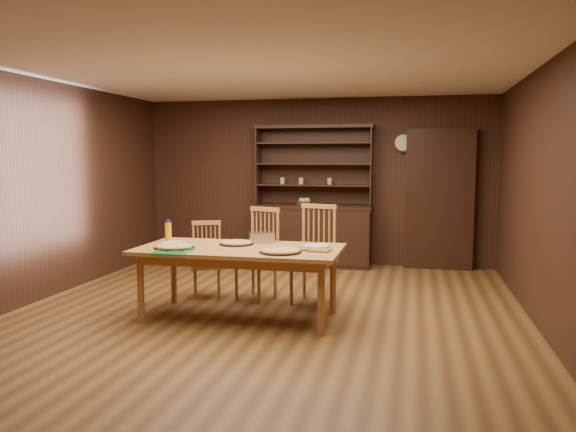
% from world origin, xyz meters
% --- Properties ---
extents(floor, '(6.00, 6.00, 0.00)m').
position_xyz_m(floor, '(0.00, 0.00, 0.00)').
color(floor, brown).
rests_on(floor, ground).
extents(room_shell, '(6.00, 6.00, 6.00)m').
position_xyz_m(room_shell, '(0.00, 0.00, 1.58)').
color(room_shell, silver).
rests_on(room_shell, floor).
extents(china_hutch, '(1.84, 0.52, 2.17)m').
position_xyz_m(china_hutch, '(-0.00, 2.75, 0.60)').
color(china_hutch, black).
rests_on(china_hutch, floor).
extents(doorway, '(1.00, 0.18, 2.10)m').
position_xyz_m(doorway, '(1.90, 2.90, 1.05)').
color(doorway, black).
rests_on(doorway, floor).
extents(wall_clock, '(0.30, 0.05, 0.30)m').
position_xyz_m(wall_clock, '(1.35, 2.96, 1.90)').
color(wall_clock, black).
rests_on(wall_clock, room_shell).
extents(dining_table, '(2.11, 1.05, 0.75)m').
position_xyz_m(dining_table, '(-0.23, -0.28, 0.68)').
color(dining_table, '#B2703D').
rests_on(dining_table, floor).
extents(chair_left, '(0.47, 0.46, 0.91)m').
position_xyz_m(chair_left, '(-0.92, 0.57, 0.48)').
color(chair_left, '#C69044').
rests_on(chair_left, floor).
extents(chair_center, '(0.57, 0.56, 1.09)m').
position_xyz_m(chair_center, '(-0.25, 0.59, 0.58)').
color(chair_center, '#C69044').
rests_on(chair_center, floor).
extents(chair_right, '(0.57, 0.55, 1.14)m').
position_xyz_m(chair_right, '(0.42, 0.56, 0.61)').
color(chair_right, '#C69044').
rests_on(chair_right, floor).
extents(pizza_left, '(0.42, 0.42, 0.04)m').
position_xyz_m(pizza_left, '(-0.87, -0.48, 0.77)').
color(pizza_left, black).
rests_on(pizza_left, dining_table).
extents(pizza_right, '(0.42, 0.42, 0.04)m').
position_xyz_m(pizza_right, '(0.26, -0.50, 0.77)').
color(pizza_right, black).
rests_on(pizza_right, dining_table).
extents(pizza_center, '(0.37, 0.37, 0.04)m').
position_xyz_m(pizza_center, '(-0.32, -0.10, 0.77)').
color(pizza_center, black).
rests_on(pizza_center, dining_table).
extents(cooling_rack, '(0.44, 0.44, 0.02)m').
position_xyz_m(cooling_rack, '(-0.78, -0.71, 0.76)').
color(cooling_rack, '#0B913A').
rests_on(cooling_rack, dining_table).
extents(plate_left, '(0.26, 0.26, 0.02)m').
position_xyz_m(plate_left, '(-1.02, -0.17, 0.76)').
color(plate_left, silver).
rests_on(plate_left, dining_table).
extents(plate_right, '(0.29, 0.29, 0.02)m').
position_xyz_m(plate_right, '(0.54, -0.06, 0.76)').
color(plate_right, silver).
rests_on(plate_right, dining_table).
extents(foil_dish, '(0.32, 0.28, 0.11)m').
position_xyz_m(foil_dish, '(-0.10, 0.13, 0.80)').
color(foil_dish, silver).
rests_on(foil_dish, dining_table).
extents(juice_bottle, '(0.07, 0.07, 0.24)m').
position_xyz_m(juice_bottle, '(-1.13, -0.05, 0.86)').
color(juice_bottle, orange).
rests_on(juice_bottle, dining_table).
extents(pot_holder_a, '(0.23, 0.23, 0.02)m').
position_xyz_m(pot_holder_a, '(0.62, -0.32, 0.76)').
color(pot_holder_a, red).
rests_on(pot_holder_a, dining_table).
extents(pot_holder_b, '(0.30, 0.30, 0.02)m').
position_xyz_m(pot_holder_b, '(0.38, -0.31, 0.76)').
color(pot_holder_b, red).
rests_on(pot_holder_b, dining_table).
extents(fruit_bowl, '(0.26, 0.26, 0.12)m').
position_xyz_m(fruit_bowl, '(-0.12, 2.69, 0.99)').
color(fruit_bowl, black).
rests_on(fruit_bowl, china_hutch).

